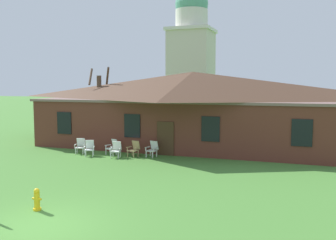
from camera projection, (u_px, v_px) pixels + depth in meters
name	position (u px, v px, depth m)	size (l,w,h in m)	color
ground_plane	(38.00, 227.00, 11.61)	(200.00, 200.00, 0.00)	#477F33
brick_building	(192.00, 107.00, 27.63)	(21.18, 10.40, 5.30)	brown
dome_tower	(191.00, 58.00, 44.59)	(5.18, 5.18, 16.62)	beige
lawn_chair_by_porch	(80.00, 146.00, 23.89)	(0.77, 0.82, 0.96)	silver
lawn_chair_near_door	(89.00, 148.00, 23.12)	(0.80, 0.84, 0.96)	white
lawn_chair_left_end	(113.00, 147.00, 23.52)	(0.80, 0.84, 0.96)	white
lawn_chair_middle	(116.00, 149.00, 22.59)	(0.72, 0.76, 0.96)	silver
lawn_chair_right_end	(134.00, 148.00, 22.85)	(0.73, 0.78, 0.96)	tan
lawn_chair_far_side	(153.00, 149.00, 22.79)	(0.72, 0.77, 0.96)	silver
bare_tree_beside_building	(100.00, 103.00, 29.60)	(1.96, 1.94, 5.73)	brown
fire_hydrant	(37.00, 200.00, 13.11)	(0.36, 0.28, 0.79)	gold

